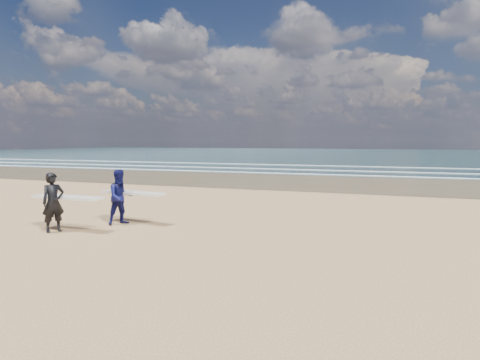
% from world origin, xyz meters
% --- Properties ---
extents(ocean, '(220.00, 100.00, 0.02)m').
position_xyz_m(ocean, '(20.00, 72.00, 0.01)').
color(ocean, '#193437').
rests_on(ocean, ground).
extents(surfer_near, '(2.20, 0.98, 1.70)m').
position_xyz_m(surfer_near, '(0.03, 0.20, 0.87)').
color(surfer_near, black).
rests_on(surfer_near, ground).
extents(surfer_far, '(2.24, 1.24, 1.71)m').
position_xyz_m(surfer_far, '(1.10, 1.80, 0.86)').
color(surfer_far, '#0B0E42').
rests_on(surfer_far, ground).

